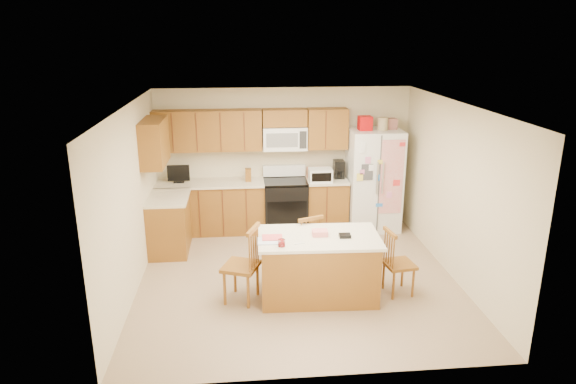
{
  "coord_description": "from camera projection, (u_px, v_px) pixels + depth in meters",
  "views": [
    {
      "loc": [
        -0.77,
        -6.71,
        3.42
      ],
      "look_at": [
        -0.1,
        0.35,
        1.2
      ],
      "focal_mm": 32.0,
      "sensor_mm": 36.0,
      "label": 1
    }
  ],
  "objects": [
    {
      "name": "windsor_chair_back",
      "position": [
        306.0,
        247.0,
        7.4
      ],
      "size": [
        0.53,
        0.52,
        0.95
      ],
      "color": "brown",
      "rests_on": "ground"
    },
    {
      "name": "cabinetry",
      "position": [
        229.0,
        184.0,
        8.8
      ],
      "size": [
        3.36,
        1.56,
        2.15
      ],
      "color": "brown",
      "rests_on": "ground"
    },
    {
      "name": "windsor_chair_right",
      "position": [
        397.0,
        264.0,
        6.9
      ],
      "size": [
        0.43,
        0.45,
        0.92
      ],
      "color": "brown",
      "rests_on": "ground"
    },
    {
      "name": "room_shell",
      "position": [
        298.0,
        183.0,
        7.03
      ],
      "size": [
        4.6,
        4.6,
        2.52
      ],
      "color": "beige",
      "rests_on": "ground"
    },
    {
      "name": "ground",
      "position": [
        297.0,
        277.0,
        7.46
      ],
      "size": [
        4.5,
        4.5,
        0.0
      ],
      "primitive_type": "plane",
      "color": "#91745D",
      "rests_on": "ground"
    },
    {
      "name": "windsor_chair_left",
      "position": [
        243.0,
        266.0,
        6.7
      ],
      "size": [
        0.57,
        0.58,
        1.05
      ],
      "color": "brown",
      "rests_on": "ground"
    },
    {
      "name": "island",
      "position": [
        318.0,
        266.0,
        6.82
      ],
      "size": [
        1.62,
        0.99,
        0.96
      ],
      "color": "brown",
      "rests_on": "ground"
    },
    {
      "name": "refrigerator",
      "position": [
        374.0,
        179.0,
        9.11
      ],
      "size": [
        0.9,
        0.79,
        2.04
      ],
      "color": "white",
      "rests_on": "ground"
    },
    {
      "name": "stove",
      "position": [
        285.0,
        204.0,
        9.16
      ],
      "size": [
        0.76,
        0.65,
        1.13
      ],
      "color": "black",
      "rests_on": "ground"
    }
  ]
}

